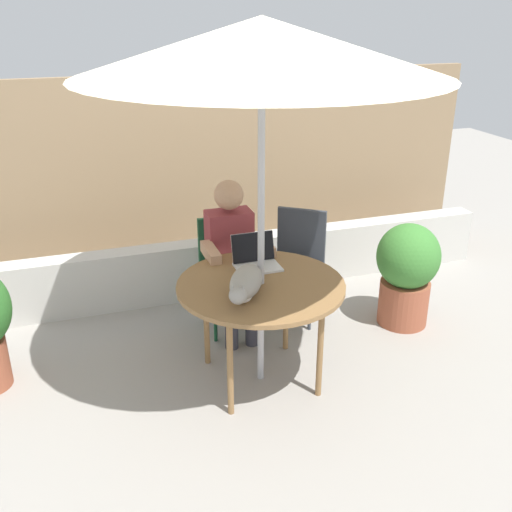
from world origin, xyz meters
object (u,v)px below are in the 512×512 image
(laptop, at_px, (255,257))
(cat, at_px, (245,284))
(patio_umbrella, at_px, (262,47))
(chair_empty, at_px, (298,255))
(patio_table, at_px, (261,291))
(chair_occupied, at_px, (227,264))
(person_seated, at_px, (232,252))
(potted_plant_by_chair, at_px, (407,271))

(laptop, height_order, cat, laptop)
(patio_umbrella, distance_m, chair_empty, 1.94)
(patio_table, relative_size, chair_occupied, 1.25)
(cat, bearing_deg, patio_table, 43.11)
(patio_umbrella, xyz_separation_m, person_seated, (0.00, 0.67, -1.49))
(patio_umbrella, height_order, chair_empty, patio_umbrella)
(patio_table, height_order, potted_plant_by_chair, potted_plant_by_chair)
(chair_occupied, xyz_separation_m, chair_empty, (0.60, -0.02, 0.00))
(cat, bearing_deg, chair_occupied, 81.22)
(chair_occupied, distance_m, person_seated, 0.23)
(chair_empty, bearing_deg, patio_table, -126.46)
(patio_umbrella, xyz_separation_m, potted_plant_by_chair, (1.35, 0.37, -1.72))
(person_seated, relative_size, potted_plant_by_chair, 1.44)
(laptop, xyz_separation_m, cat, (-0.20, -0.42, 0.02))
(patio_table, xyz_separation_m, laptop, (0.05, 0.28, 0.12))
(chair_occupied, distance_m, laptop, 0.62)
(person_seated, height_order, cat, person_seated)
(laptop, bearing_deg, patio_umbrella, -101.02)
(person_seated, xyz_separation_m, potted_plant_by_chair, (1.35, -0.29, -0.23))
(patio_umbrella, bearing_deg, person_seated, 90.00)
(patio_table, relative_size, person_seated, 0.90)
(patio_table, height_order, cat, cat)
(patio_table, bearing_deg, cat, -136.89)
(person_seated, bearing_deg, cat, -100.45)
(laptop, bearing_deg, person_seated, 97.97)
(chair_occupied, height_order, potted_plant_by_chair, chair_occupied)
(chair_occupied, relative_size, cat, 1.55)
(patio_table, bearing_deg, chair_occupied, 90.00)
(patio_umbrella, bearing_deg, chair_empty, 53.54)
(patio_table, xyz_separation_m, chair_empty, (0.60, 0.81, -0.16))
(patio_table, height_order, patio_umbrella, patio_umbrella)
(cat, bearing_deg, potted_plant_by_chair, 18.92)
(patio_table, height_order, person_seated, person_seated)
(person_seated, bearing_deg, patio_umbrella, -90.00)
(chair_empty, distance_m, potted_plant_by_chair, 0.87)
(patio_table, relative_size, potted_plant_by_chair, 1.30)
(patio_table, relative_size, chair_empty, 1.25)
(chair_empty, distance_m, laptop, 0.81)
(patio_umbrella, xyz_separation_m, chair_empty, (0.60, 0.81, -1.66))
(patio_table, xyz_separation_m, patio_umbrella, (0.00, 0.00, 1.50))
(patio_table, height_order, chair_occupied, chair_occupied)
(chair_empty, bearing_deg, chair_occupied, 178.40)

